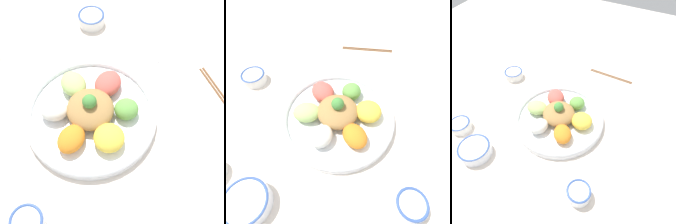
# 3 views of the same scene
# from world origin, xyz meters

# --- Properties ---
(ground_plane) EXTENTS (2.40, 2.40, 0.00)m
(ground_plane) POSITION_xyz_m (0.00, 0.00, 0.00)
(ground_plane) COLOR silver
(salad_platter) EXTENTS (0.37, 0.37, 0.11)m
(salad_platter) POSITION_xyz_m (0.02, 0.01, 0.03)
(salad_platter) COLOR white
(salad_platter) RESTS_ON ground_plane
(sauce_bowl_red) EXTENTS (0.12, 0.12, 0.05)m
(sauce_bowl_red) POSITION_xyz_m (0.30, -0.20, 0.03)
(sauce_bowl_red) COLOR white
(sauce_bowl_red) RESTS_ON ground_plane
(rice_bowl_blue) EXTENTS (0.09, 0.09, 0.04)m
(rice_bowl_blue) POSITION_xyz_m (-0.13, -0.33, 0.02)
(rice_bowl_blue) COLOR white
(rice_bowl_blue) RESTS_ON ground_plane
(sauce_bowl_dark) EXTENTS (0.08, 0.08, 0.05)m
(sauce_bowl_dark) POSITION_xyz_m (0.27, 0.22, 0.03)
(sauce_bowl_dark) COLOR white
(sauce_bowl_dark) RESTS_ON ground_plane
(chopsticks_pair_near) EXTENTS (0.02, 0.22, 0.01)m
(chopsticks_pair_near) POSITION_xyz_m (-0.36, 0.11, 0.00)
(chopsticks_pair_near) COLOR brown
(chopsticks_pair_near) RESTS_ON ground_plane
(serving_spoon_extra) EXTENTS (0.04, 0.13, 0.01)m
(serving_spoon_extra) POSITION_xyz_m (-0.25, -0.16, 0.00)
(serving_spoon_extra) COLOR silver
(serving_spoon_extra) RESTS_ON ground_plane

